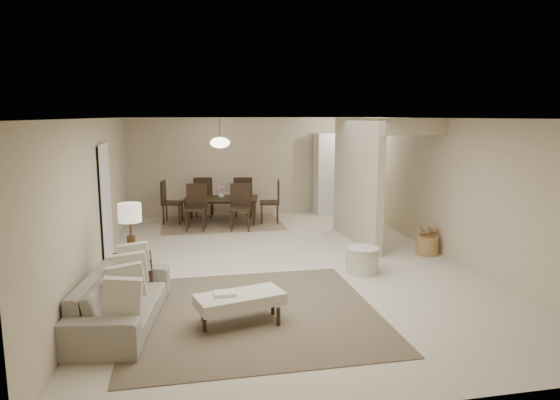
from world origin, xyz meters
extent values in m
plane|color=beige|center=(0.00, 0.00, 0.00)|extent=(9.00, 9.00, 0.00)
plane|color=white|center=(0.00, 0.00, 2.50)|extent=(9.00, 9.00, 0.00)
plane|color=#BDAC8F|center=(0.00, 4.50, 1.25)|extent=(6.00, 0.00, 6.00)
plane|color=#BDAC8F|center=(-3.00, 0.00, 1.25)|extent=(0.00, 9.00, 9.00)
plane|color=#BDAC8F|center=(3.00, 0.00, 1.25)|extent=(0.00, 9.00, 9.00)
cube|color=#BDAC8F|center=(1.80, 1.25, 1.25)|extent=(0.15, 2.50, 2.50)
cube|color=black|center=(-2.97, 0.60, 1.02)|extent=(0.04, 0.90, 2.04)
cube|color=silver|center=(2.35, 4.15, 1.05)|extent=(1.20, 0.55, 2.10)
cylinder|color=white|center=(2.30, 3.20, 2.46)|extent=(0.44, 0.44, 0.05)
cube|color=brown|center=(-0.82, -2.12, 0.01)|extent=(3.20, 3.20, 0.01)
imported|color=gray|center=(-2.45, -2.12, 0.31)|extent=(2.23, 1.13, 0.62)
cube|color=beige|center=(-1.02, -2.42, 0.31)|extent=(1.16, 0.74, 0.14)
cylinder|color=black|center=(-1.47, -2.60, 0.12)|extent=(0.05, 0.05, 0.24)
cylinder|color=black|center=(-0.58, -2.60, 0.12)|extent=(0.05, 0.05, 0.24)
cylinder|color=black|center=(-1.47, -2.25, 0.12)|extent=(0.05, 0.05, 0.24)
cylinder|color=black|center=(-0.58, -2.25, 0.12)|extent=(0.05, 0.05, 0.24)
cube|color=black|center=(-2.40, -1.16, 0.29)|extent=(0.57, 0.57, 0.58)
cylinder|color=#4B3520|center=(-2.40, -1.16, 0.73)|extent=(0.12, 0.12, 0.30)
cylinder|color=#4B3520|center=(-2.40, -1.16, 1.01)|extent=(0.03, 0.03, 0.26)
cylinder|color=beige|center=(-2.40, -1.16, 1.21)|extent=(0.32, 0.32, 0.26)
cylinder|color=beige|center=(1.17, -0.81, 0.21)|extent=(0.54, 0.54, 0.42)
cylinder|color=#9C6E3E|center=(2.75, 0.00, 0.17)|extent=(0.41, 0.41, 0.34)
cube|color=#887054|center=(-0.76, 3.50, 0.01)|extent=(2.80, 2.10, 0.01)
imported|color=black|center=(-0.76, 3.50, 0.31)|extent=(1.88, 1.25, 0.61)
imported|color=white|center=(-0.76, 3.50, 0.68)|extent=(0.15, 0.15, 0.14)
cube|color=yellow|center=(2.30, 2.20, 0.01)|extent=(0.99, 0.68, 0.01)
cylinder|color=#4B3520|center=(-0.76, 3.50, 2.25)|extent=(0.02, 0.02, 0.50)
ellipsoid|color=#FFEAC6|center=(-0.76, 3.50, 1.92)|extent=(0.46, 0.46, 0.25)
camera|label=1|loc=(-1.70, -8.24, 2.54)|focal=32.00mm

